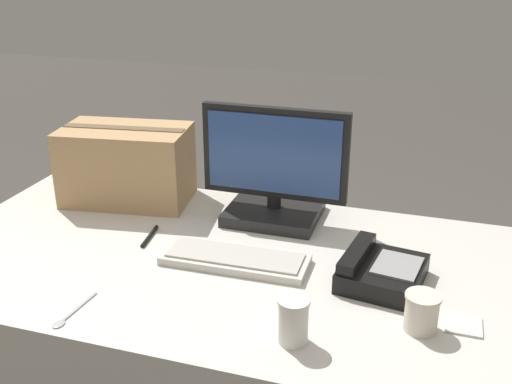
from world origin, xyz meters
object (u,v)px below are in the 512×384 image
(monitor, at_px, (274,176))
(spoon, at_px, (69,316))
(sticky_note_pad, at_px, (463,325))
(paper_cup_left, at_px, (293,320))
(keyboard, at_px, (235,259))
(cardboard_box, at_px, (127,165))
(paper_cup_right, at_px, (422,312))
(desk_phone, at_px, (380,271))
(pen_marker, at_px, (150,236))

(monitor, xyz_separation_m, spoon, (-0.31, -0.67, -0.14))
(monitor, bearing_deg, spoon, -114.86)
(sticky_note_pad, bearing_deg, paper_cup_left, -154.33)
(monitor, relative_size, keyboard, 1.13)
(cardboard_box, bearing_deg, paper_cup_left, -39.50)
(paper_cup_right, relative_size, cardboard_box, 0.20)
(monitor, distance_m, paper_cup_left, 0.65)
(paper_cup_left, relative_size, cardboard_box, 0.25)
(desk_phone, xyz_separation_m, cardboard_box, (-0.88, 0.29, 0.09))
(pen_marker, bearing_deg, keyboard, 69.95)
(paper_cup_right, bearing_deg, monitor, 135.28)
(paper_cup_left, distance_m, pen_marker, 0.64)
(cardboard_box, xyz_separation_m, pen_marker, (0.20, -0.24, -0.12))
(keyboard, xyz_separation_m, pen_marker, (-0.29, 0.07, -0.01))
(paper_cup_right, distance_m, pen_marker, 0.83)
(spoon, bearing_deg, paper_cup_left, 101.62)
(desk_phone, height_order, spoon, desk_phone)
(spoon, bearing_deg, pen_marker, -175.35)
(paper_cup_left, relative_size, sticky_note_pad, 1.33)
(desk_phone, bearing_deg, spoon, -142.54)
(pen_marker, relative_size, sticky_note_pad, 1.58)
(keyboard, height_order, pen_marker, keyboard)
(keyboard, bearing_deg, monitor, 85.26)
(spoon, height_order, sticky_note_pad, sticky_note_pad)
(paper_cup_left, bearing_deg, keyboard, 129.13)
(monitor, relative_size, desk_phone, 1.86)
(desk_phone, xyz_separation_m, paper_cup_left, (-0.15, -0.31, 0.02))
(spoon, height_order, pen_marker, pen_marker)
(desk_phone, height_order, cardboard_box, cardboard_box)
(paper_cup_right, bearing_deg, desk_phone, 121.88)
(spoon, height_order, cardboard_box, cardboard_box)
(paper_cup_left, bearing_deg, pen_marker, 146.02)
(pen_marker, height_order, sticky_note_pad, pen_marker)
(desk_phone, relative_size, sticky_note_pad, 3.00)
(keyboard, distance_m, spoon, 0.46)
(keyboard, relative_size, pen_marker, 3.12)
(monitor, bearing_deg, sticky_note_pad, -36.93)
(monitor, distance_m, desk_phone, 0.49)
(spoon, bearing_deg, cardboard_box, -158.90)
(pen_marker, bearing_deg, paper_cup_right, 66.79)
(keyboard, xyz_separation_m, spoon, (-0.29, -0.36, -0.01))
(paper_cup_left, bearing_deg, cardboard_box, 140.50)
(monitor, height_order, paper_cup_right, monitor)
(paper_cup_right, bearing_deg, keyboard, 162.31)
(desk_phone, distance_m, cardboard_box, 0.93)
(cardboard_box, distance_m, pen_marker, 0.34)
(paper_cup_right, bearing_deg, pen_marker, 164.11)
(sticky_note_pad, bearing_deg, monitor, 143.07)
(paper_cup_left, height_order, cardboard_box, cardboard_box)
(desk_phone, relative_size, paper_cup_left, 2.26)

